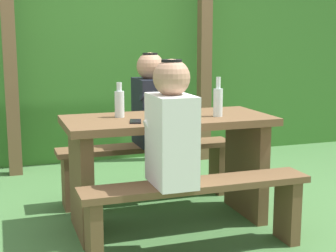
% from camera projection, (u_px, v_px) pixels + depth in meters
% --- Properties ---
extents(ground_plane, '(12.00, 12.00, 0.00)m').
position_uv_depth(ground_plane, '(168.00, 223.00, 3.53)').
color(ground_plane, '#42713B').
extents(hedge_backdrop, '(6.40, 0.87, 1.99)m').
position_uv_depth(hedge_backdrop, '(99.00, 63.00, 5.57)').
color(hedge_backdrop, '#367028').
rests_on(hedge_backdrop, ground_plane).
extents(pergola_post_left, '(0.12, 0.12, 2.25)m').
position_uv_depth(pergola_post_left, '(10.00, 55.00, 4.58)').
color(pergola_post_left, brown).
rests_on(pergola_post_left, ground_plane).
extents(pergola_post_right, '(0.12, 0.12, 2.25)m').
position_uv_depth(pergola_post_right, '(205.00, 52.00, 5.19)').
color(pergola_post_right, brown).
rests_on(pergola_post_right, ground_plane).
extents(picnic_table, '(1.40, 0.64, 0.75)m').
position_uv_depth(picnic_table, '(168.00, 152.00, 3.44)').
color(picnic_table, brown).
rests_on(picnic_table, ground_plane).
extents(bench_near, '(1.40, 0.24, 0.45)m').
position_uv_depth(bench_near, '(197.00, 202.00, 2.98)').
color(bench_near, brown).
rests_on(bench_near, ground_plane).
extents(bench_far, '(1.40, 0.24, 0.45)m').
position_uv_depth(bench_far, '(146.00, 161.00, 3.98)').
color(bench_far, brown).
rests_on(bench_far, ground_plane).
extents(person_white_shirt, '(0.25, 0.35, 0.72)m').
position_uv_depth(person_white_shirt, '(171.00, 128.00, 2.85)').
color(person_white_shirt, white).
rests_on(person_white_shirt, bench_near).
extents(person_black_coat, '(0.25, 0.35, 0.72)m').
position_uv_depth(person_black_coat, '(150.00, 103.00, 3.90)').
color(person_black_coat, black).
rests_on(person_black_coat, bench_far).
extents(drinking_glass, '(0.07, 0.07, 0.10)m').
position_uv_depth(drinking_glass, '(187.00, 112.00, 3.31)').
color(drinking_glass, silver).
rests_on(drinking_glass, picnic_table).
extents(bottle_left, '(0.07, 0.07, 0.24)m').
position_uv_depth(bottle_left, '(119.00, 103.00, 3.37)').
color(bottle_left, silver).
rests_on(bottle_left, picnic_table).
extents(bottle_right, '(0.06, 0.06, 0.27)m').
position_uv_depth(bottle_right, '(218.00, 101.00, 3.40)').
color(bottle_right, silver).
rests_on(bottle_right, picnic_table).
extents(cell_phone, '(0.10, 0.15, 0.01)m').
position_uv_depth(cell_phone, '(136.00, 121.00, 3.19)').
color(cell_phone, black).
rests_on(cell_phone, picnic_table).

